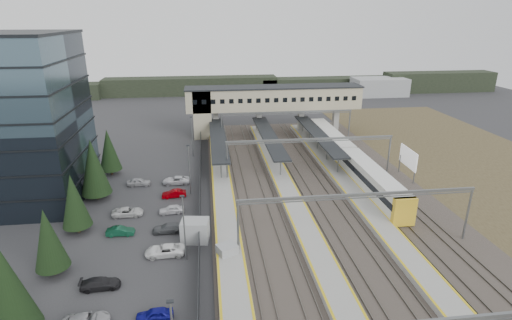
{
  "coord_description": "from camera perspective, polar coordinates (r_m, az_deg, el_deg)",
  "views": [
    {
      "loc": [
        -4.95,
        -47.79,
        26.33
      ],
      "look_at": [
        2.73,
        13.3,
        4.0
      ],
      "focal_mm": 28.0,
      "sensor_mm": 36.0,
      "label": 1
    }
  ],
  "objects": [
    {
      "name": "ground",
      "position": [
        54.79,
        -1.11,
        -8.79
      ],
      "size": [
        220.0,
        220.0,
        0.0
      ],
      "primitive_type": "plane",
      "color": "#2B2B2D",
      "rests_on": "ground"
    },
    {
      "name": "conifer_row",
      "position": [
        51.79,
        -25.81,
        -6.73
      ],
      "size": [
        4.42,
        49.82,
        9.5
      ],
      "color": "black",
      "rests_on": "ground"
    },
    {
      "name": "car_park",
      "position": [
        50.72,
        -15.84,
        -11.39
      ],
      "size": [
        10.46,
        44.26,
        1.29
      ],
      "color": "silver",
      "rests_on": "ground"
    },
    {
      "name": "lampposts",
      "position": [
        53.84,
        -9.81,
        -4.49
      ],
      "size": [
        0.5,
        53.25,
        8.07
      ],
      "color": "slate",
      "rests_on": "ground"
    },
    {
      "name": "fence",
      "position": [
        58.58,
        -8.01,
        -5.9
      ],
      "size": [
        0.08,
        90.0,
        2.0
      ],
      "color": "#26282B",
      "rests_on": "ground"
    },
    {
      "name": "relay_cabin_near",
      "position": [
        50.49,
        -8.69,
        -9.93
      ],
      "size": [
        3.63,
        2.88,
        2.76
      ],
      "color": "#95989A",
      "rests_on": "ground"
    },
    {
      "name": "relay_cabin_far",
      "position": [
        46.65,
        -4.14,
        -13.05
      ],
      "size": [
        2.67,
        2.49,
        1.95
      ],
      "color": "#95989A",
      "rests_on": "ground"
    },
    {
      "name": "rail_corridor",
      "position": [
        60.58,
        7.24,
        -5.7
      ],
      "size": [
        34.0,
        90.0,
        0.92
      ],
      "color": "#312B26",
      "rests_on": "ground"
    },
    {
      "name": "canopies",
      "position": [
        78.99,
        1.84,
        3.44
      ],
      "size": [
        23.1,
        30.0,
        3.28
      ],
      "color": "black",
      "rests_on": "ground"
    },
    {
      "name": "footbridge",
      "position": [
        92.53,
        0.85,
        8.46
      ],
      "size": [
        40.4,
        6.4,
        11.2
      ],
      "color": "tan",
      "rests_on": "ground"
    },
    {
      "name": "gantries",
      "position": [
        57.28,
        10.55,
        -1.21
      ],
      "size": [
        28.4,
        62.28,
        7.17
      ],
      "color": "slate",
      "rests_on": "ground"
    },
    {
      "name": "train",
      "position": [
        73.39,
        13.15,
        0.2
      ],
      "size": [
        3.09,
        42.97,
        3.89
      ],
      "color": "silver",
      "rests_on": "ground"
    },
    {
      "name": "billboard",
      "position": [
        72.04,
        20.91,
        0.2
      ],
      "size": [
        0.41,
        6.25,
        5.36
      ],
      "color": "slate",
      "rests_on": "ground"
    },
    {
      "name": "treeline_far",
      "position": [
        144.89,
        4.46,
        10.59
      ],
      "size": [
        170.0,
        19.0,
        7.0
      ],
      "color": "black",
      "rests_on": "ground"
    }
  ]
}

